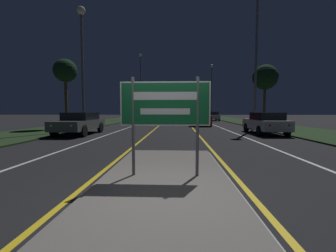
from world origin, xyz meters
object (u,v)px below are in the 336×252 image
Objects in this scene: car_receding_0 at (265,123)px; streetlight_left_near at (82,46)px; car_receding_3 at (206,115)px; car_receding_2 at (212,116)px; car_approaching_0 at (80,123)px; highway_sign at (165,108)px; streetlight_left_far at (140,79)px; streetlight_right_far at (211,87)px; car_receding_1 at (200,118)px; streetlight_right_near at (257,36)px.

streetlight_left_near is at bearing 174.21° from car_receding_0.
car_receding_3 is (12.74, 29.39, -5.51)m from streetlight_left_near.
car_approaching_0 is (-11.73, -20.78, 0.03)m from car_receding_2.
streetlight_left_near is at bearing 120.29° from highway_sign.
streetlight_left_far is 27.69m from car_receding_0.
car_approaching_0 is (0.60, -2.04, -5.49)m from streetlight_left_near.
streetlight_right_far is at bearing 79.98° from highway_sign.
streetlight_right_far reaches higher than car_receding_1.
streetlight_right_near is 9.04m from car_receding_1.
streetlight_right_far is 2.20× the size of car_receding_2.
car_receding_0 is (12.25, -24.02, -6.30)m from streetlight_left_far.
car_receding_1 is at bearing 113.17° from car_receding_0.
highway_sign is 11.86m from car_receding_0.
streetlight_left_far is at bearing 117.03° from car_receding_0.
streetlight_left_far is at bearing -172.06° from streetlight_right_far.
car_receding_3 is at bearing 81.57° from highway_sign.
car_receding_0 is at bearing -88.75° from car_receding_2.
streetlight_right_far reaches higher than car_receding_2.
car_receding_3 is (-0.57, 26.96, -6.82)m from streetlight_right_near.
car_receding_1 is at bearing 36.29° from streetlight_left_near.
highway_sign is at bearing -59.71° from streetlight_left_near.
streetlight_right_near is 15.09m from car_approaching_0.
streetlight_left_far is at bearing 118.91° from car_receding_1.
streetlight_left_near is at bearing -113.43° from car_receding_3.
streetlight_left_far is 25.55m from car_approaching_0.
streetlight_left_near is 0.80× the size of streetlight_left_far.
car_receding_2 is 0.94× the size of car_receding_3.
streetlight_right_near is at bearing -86.56° from car_receding_2.
highway_sign is 0.19× the size of streetlight_right_near.
streetlight_right_near reaches higher than streetlight_left_near.
car_receding_1 is (-3.47, 8.12, 0.01)m from car_receding_0.
streetlight_left_far reaches higher than streetlight_left_near.
streetlight_left_near is 23.10m from car_receding_2.
highway_sign is 0.47× the size of car_approaching_0.
car_receding_3 is (12.22, 6.67, -6.31)m from streetlight_left_far.
car_receding_1 is 0.87× the size of car_receding_3.
highway_sign reaches higher than car_receding_1.
car_receding_1 is (8.78, -15.90, -6.29)m from streetlight_left_far.
car_approaching_0 is (-12.17, -0.75, 0.02)m from car_receding_0.
streetlight_left_far is (-6.17, 34.16, 5.45)m from highway_sign.
highway_sign is 0.24× the size of streetlight_left_near.
streetlight_right_near reaches higher than streetlight_right_far.
car_receding_2 is (-0.98, 16.31, -6.83)m from streetlight_right_near.
streetlight_right_near reaches higher than car_approaching_0.
streetlight_left_near is 0.93× the size of streetlight_right_far.
streetlight_right_far is 7.07m from car_receding_3.
streetlight_left_far reaches higher than highway_sign.
car_receding_2 is (12.33, 18.74, -5.52)m from streetlight_left_near.
car_receding_0 is (-0.26, -25.76, -5.06)m from streetlight_right_far.
highway_sign is at bearing -115.54° from streetlight_right_near.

